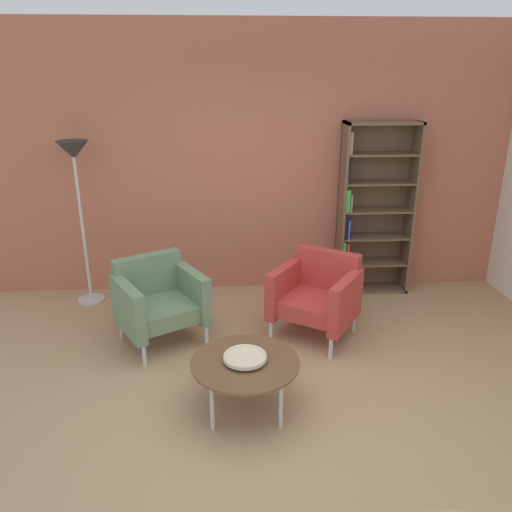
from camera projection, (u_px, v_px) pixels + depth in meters
The scene contains 8 objects.
ground_plane at pixel (273, 417), 3.66m from camera, with size 8.32×8.32×0.00m, color tan.
brick_back_panel at pixel (255, 162), 5.46m from camera, with size 6.40×0.12×2.90m, color #B2664C.
bookshelf_tall at pixel (371, 211), 5.52m from camera, with size 0.80×0.30×1.90m.
coffee_table_low at pixel (245, 365), 3.64m from camera, with size 0.80×0.80×0.40m.
decorative_bowl at pixel (245, 357), 3.61m from camera, with size 0.32×0.32×0.05m.
armchair_spare_guest at pixel (317, 294), 4.69m from camera, with size 0.94×0.93×0.78m.
armchair_near_window at pixel (158, 299), 4.58m from camera, with size 0.93×0.91×0.78m.
floor_lamp_torchiere at pixel (75, 170), 5.03m from camera, with size 0.32×0.32×1.74m.
Camera 1 is at (-0.29, -3.01, 2.37)m, focal length 35.00 mm.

